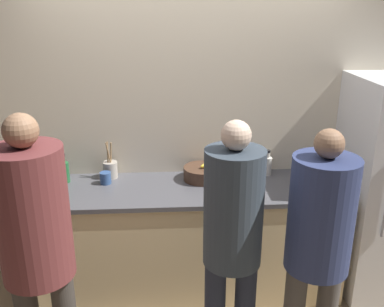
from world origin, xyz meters
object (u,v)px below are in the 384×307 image
(bottle_clear, at_px, (268,165))
(bottle_green, at_px, (64,171))
(person_right, at_px, (319,236))
(cup_black, at_px, (233,178))
(cup_blue, at_px, (106,178))
(person_center, at_px, (233,233))
(fruit_bowl, at_px, (203,173))
(utensil_crock, at_px, (110,169))
(person_left, at_px, (36,238))

(bottle_clear, xyz_separation_m, bottle_green, (-1.62, -0.05, 0.01))
(person_right, height_order, bottle_green, person_right)
(cup_black, height_order, cup_blue, cup_blue)
(person_center, relative_size, bottle_green, 7.13)
(fruit_bowl, bearing_deg, bottle_clear, 6.50)
(person_right, height_order, bottle_clear, person_right)
(bottle_green, bearing_deg, cup_blue, -8.74)
(person_center, distance_m, bottle_green, 1.54)
(person_right, xyz_separation_m, cup_blue, (-1.34, 1.00, -0.02))
(bottle_clear, relative_size, bottle_green, 0.91)
(bottle_clear, distance_m, cup_black, 0.35)
(bottle_clear, bearing_deg, utensil_crock, 179.06)
(cup_black, bearing_deg, person_left, -140.23)
(bottle_clear, bearing_deg, bottle_green, -178.24)
(person_right, bearing_deg, utensil_crock, 139.56)
(person_right, distance_m, cup_blue, 1.67)
(person_center, height_order, utensil_crock, person_center)
(fruit_bowl, bearing_deg, utensil_crock, 173.74)
(utensil_crock, bearing_deg, cup_blue, -101.56)
(fruit_bowl, xyz_separation_m, cup_blue, (-0.77, -0.04, -0.01))
(person_center, xyz_separation_m, cup_blue, (-0.85, 0.94, -0.03))
(bottle_clear, bearing_deg, person_right, -87.75)
(person_right, relative_size, fruit_bowl, 5.19)
(person_left, bearing_deg, utensil_crock, 78.14)
(person_left, relative_size, person_right, 1.08)
(person_right, bearing_deg, bottle_clear, 92.25)
(utensil_crock, distance_m, cup_black, 0.98)
(person_right, bearing_deg, person_left, -177.66)
(person_center, distance_m, person_right, 0.49)
(cup_blue, bearing_deg, bottle_clear, 4.38)
(person_right, bearing_deg, fruit_bowl, 118.90)
(fruit_bowl, relative_size, utensil_crock, 1.04)
(person_left, xyz_separation_m, fruit_bowl, (0.99, 1.10, -0.10))
(person_left, distance_m, person_center, 1.09)
(person_center, bearing_deg, bottle_clear, 66.82)
(utensil_crock, bearing_deg, bottle_clear, -0.94)
(cup_black, bearing_deg, person_center, -98.89)
(utensil_crock, distance_m, bottle_clear, 1.27)
(person_right, height_order, cup_black, person_right)
(person_center, relative_size, utensil_crock, 5.53)
(person_left, height_order, person_center, person_left)
(cup_blue, bearing_deg, person_right, -36.76)
(fruit_bowl, height_order, bottle_green, bottle_green)
(cup_black, bearing_deg, bottle_green, 175.47)
(cup_black, bearing_deg, fruit_bowl, 157.42)
(utensil_crock, height_order, bottle_clear, utensil_crock)
(person_right, xyz_separation_m, bottle_green, (-1.66, 1.05, 0.02))
(person_right, bearing_deg, cup_black, 110.29)
(person_left, xyz_separation_m, utensil_crock, (0.25, 1.19, -0.08))
(person_left, height_order, bottle_clear, person_left)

